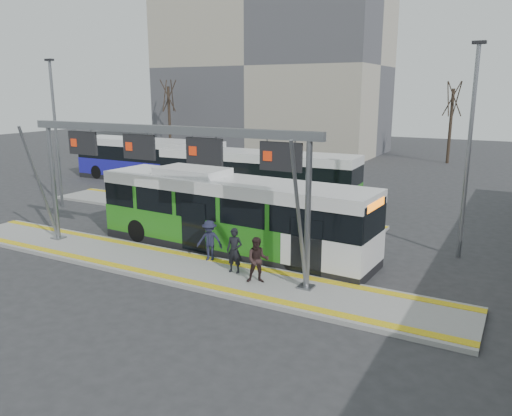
{
  "coord_description": "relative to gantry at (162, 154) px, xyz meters",
  "views": [
    {
      "loc": [
        11.53,
        -14.25,
        6.6
      ],
      "look_at": [
        2.11,
        3.0,
        1.95
      ],
      "focal_mm": 35.0,
      "sensor_mm": 36.0,
      "label": 1
    }
  ],
  "objects": [
    {
      "name": "apartment_block",
      "position": [
        -13.65,
        35.75,
        4.91
      ],
      "size": [
        24.5,
        12.5,
        18.4
      ],
      "color": "#A9A18D",
      "rests_on": "ground"
    },
    {
      "name": "bg_bus_blue",
      "position": [
        -12.76,
        14.02,
        -2.77
      ],
      "size": [
        11.89,
        2.71,
        3.1
      ],
      "rotation": [
        0.0,
        0.0,
        0.01
      ],
      "color": "black",
      "rests_on": "ground"
    },
    {
      "name": "lamp_west",
      "position": [
        -11.53,
        4.87,
        0.08
      ],
      "size": [
        0.5,
        0.25,
        8.28
      ],
      "color": "slate",
      "rests_on": "ground"
    },
    {
      "name": "tree_left",
      "position": [
        -6.98,
        31.27,
        1.06
      ],
      "size": [
        1.4,
        1.4,
        7.07
      ],
      "color": "#382B21",
      "rests_on": "ground"
    },
    {
      "name": "platform_second",
      "position": [
        -3.65,
        7.75,
        -4.22
      ],
      "size": [
        20.0,
        3.0,
        0.15
      ],
      "primitive_type": "cube",
      "color": "gray",
      "rests_on": "ground"
    },
    {
      "name": "passenger_a",
      "position": [
        2.98,
        0.16,
        -3.33
      ],
      "size": [
        0.64,
        0.46,
        1.65
      ],
      "primitive_type": "imported",
      "rotation": [
        0.0,
        0.0,
        0.11
      ],
      "color": "black",
      "rests_on": "platform_main"
    },
    {
      "name": "tactile_second",
      "position": [
        -3.65,
        8.9,
        -4.14
      ],
      "size": [
        20.0,
        0.35,
        0.02
      ],
      "color": "yellow",
      "rests_on": "platform_second"
    },
    {
      "name": "tree_far",
      "position": [
        -21.33,
        27.43,
        1.72
      ],
      "size": [
        1.4,
        1.4,
        7.93
      ],
      "color": "#382B21",
      "rests_on": "ground"
    },
    {
      "name": "passenger_b",
      "position": [
        4.19,
        -0.3,
        -3.35
      ],
      "size": [
        0.97,
        0.9,
        1.6
      ],
      "primitive_type": "imported",
      "rotation": [
        0.0,
        0.0,
        0.49
      ],
      "color": "#2D1E1E",
      "rests_on": "platform_main"
    },
    {
      "name": "tactile_main",
      "position": [
        0.35,
        -0.25,
        -4.14
      ],
      "size": [
        22.0,
        2.65,
        0.02
      ],
      "color": "yellow",
      "rests_on": "platform_main"
    },
    {
      "name": "gantry",
      "position": [
        0.0,
        0.0,
        0.0
      ],
      "size": [
        13.0,
        1.68,
        5.2
      ],
      "color": "slate",
      "rests_on": "platform_main"
    },
    {
      "name": "ground",
      "position": [
        0.35,
        -0.25,
        -4.3
      ],
      "size": [
        120.0,
        120.0,
        0.0
      ],
      "primitive_type": "plane",
      "color": "#2D2D30",
      "rests_on": "ground"
    },
    {
      "name": "tree_mid",
      "position": [
        5.4,
        34.52,
        1.51
      ],
      "size": [
        1.4,
        1.4,
        7.67
      ],
      "color": "#382B21",
      "rests_on": "ground"
    },
    {
      "name": "passenger_c",
      "position": [
        1.46,
        0.82,
        -3.35
      ],
      "size": [
        1.15,
        0.85,
        1.59
      ],
      "primitive_type": "imported",
      "rotation": [
        0.0,
        0.0,
        0.27
      ],
      "color": "#1D1F35",
      "rests_on": "platform_main"
    },
    {
      "name": "platform_main",
      "position": [
        0.35,
        -0.25,
        -4.22
      ],
      "size": [
        22.0,
        3.0,
        0.15
      ],
      "primitive_type": "cube",
      "color": "gray",
      "rests_on": "ground"
    },
    {
      "name": "bg_bus_green",
      "position": [
        -2.21,
        11.37,
        -2.78
      ],
      "size": [
        12.37,
        3.13,
        3.07
      ],
      "rotation": [
        0.0,
        0.0,
        0.04
      ],
      "color": "black",
      "rests_on": "ground"
    },
    {
      "name": "lamp_east",
      "position": [
        9.87,
        6.32,
        0.13
      ],
      "size": [
        0.5,
        0.25,
        8.38
      ],
      "color": "slate",
      "rests_on": "ground"
    },
    {
      "name": "hero_bus",
      "position": [
        1.29,
        2.71,
        -2.76
      ],
      "size": [
        12.33,
        3.22,
        3.36
      ],
      "rotation": [
        0.0,
        0.0,
        -0.05
      ],
      "color": "black",
      "rests_on": "ground"
    }
  ]
}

